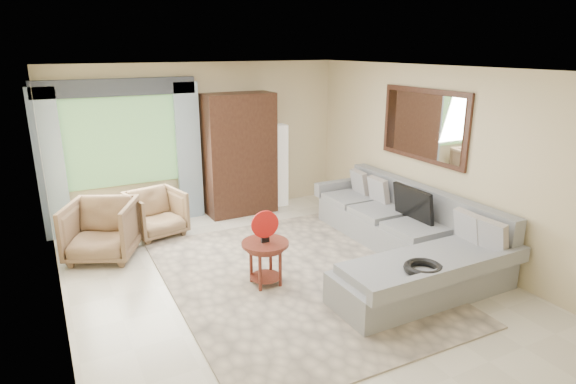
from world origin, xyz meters
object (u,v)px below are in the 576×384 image
coffee_table (265,263)px  armchair_left (102,230)px  armoire (240,154)px  armchair_right (156,213)px  sectional_sofa (404,240)px  potted_plant (73,230)px  tv_screen (413,204)px  floor_lamp (279,165)px

coffee_table → armchair_left: 2.45m
armoire → armchair_right: bearing=-165.5°
armchair_left → sectional_sofa: bearing=-2.8°
potted_plant → armoire: armoire is taller
tv_screen → armchair_right: size_ratio=0.94×
sectional_sofa → tv_screen: bearing=31.9°
floor_lamp → armchair_left: bearing=-163.4°
sectional_sofa → armchair_left: bearing=151.6°
potted_plant → floor_lamp: bearing=5.4°
tv_screen → armoire: size_ratio=0.35×
armchair_right → potted_plant: bearing=160.7°
tv_screen → coffee_table: 2.33m
sectional_sofa → armchair_right: bearing=138.6°
tv_screen → coffee_table: bearing=179.4°
sectional_sofa → armchair_left: sectional_sofa is taller
floor_lamp → armchair_right: bearing=-168.9°
tv_screen → armchair_right: tv_screen is taller
tv_screen → armchair_left: size_ratio=0.82×
armchair_right → sectional_sofa: bearing=-54.4°
sectional_sofa → coffee_table: 2.03m
armchair_left → floor_lamp: floor_lamp is taller
potted_plant → armoire: size_ratio=0.24×
tv_screen → armchair_right: bearing=143.1°
potted_plant → floor_lamp: floor_lamp is taller
armchair_left → armchair_right: bearing=55.8°
armoire → sectional_sofa: bearing=-66.9°
sectional_sofa → armchair_right: (-2.82, 2.49, 0.07)m
coffee_table → sectional_sofa: bearing=-5.3°
armchair_left → armoire: armoire is taller
coffee_table → armchair_left: size_ratio=0.64×
potted_plant → floor_lamp: size_ratio=0.34×
sectional_sofa → potted_plant: size_ratio=6.74×
armchair_left → armoire: bearing=45.9°
tv_screen → floor_lamp: 2.88m
armchair_left → potted_plant: armchair_left is taller
floor_lamp → potted_plant: bearing=-174.6°
sectional_sofa → floor_lamp: 3.03m
armchair_right → floor_lamp: bearing=-1.8°
tv_screen → floor_lamp: floor_lamp is taller
sectional_sofa → floor_lamp: (-0.43, 2.96, 0.47)m
sectional_sofa → armchair_left: 4.18m
floor_lamp → sectional_sofa: bearing=-81.7°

